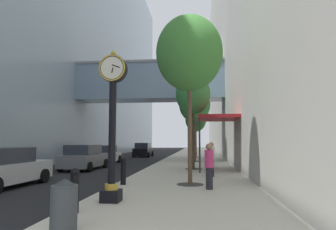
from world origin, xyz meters
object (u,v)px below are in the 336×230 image
at_px(street_tree_near, 189,54).
at_px(trash_bin, 64,205).
at_px(pedestrian_by_clock, 209,165).
at_px(pedestrian_walking, 211,158).
at_px(car_silver_near, 2,168).
at_px(street_clock, 112,117).
at_px(bollard_third, 123,170).
at_px(bollard_nearest, 75,189).
at_px(car_white_far, 105,155).
at_px(car_grey_mid, 84,158).
at_px(street_tree_mid_far, 195,104).
at_px(car_black_trailing, 143,150).
at_px(street_tree_mid_near, 193,95).
at_px(street_tree_far, 196,120).

bearing_deg(street_tree_near, trash_bin, -108.73).
bearing_deg(pedestrian_by_clock, pedestrian_walking, 86.68).
bearing_deg(pedestrian_by_clock, car_silver_near, 177.70).
xyz_separation_m(street_clock, bollard_third, (-0.53, 3.42, -1.93)).
bearing_deg(street_tree_near, bollard_nearest, -118.24).
relative_size(pedestrian_walking, pedestrian_by_clock, 1.02).
bearing_deg(car_white_far, car_grey_mid, -87.20).
xyz_separation_m(street_tree_near, street_tree_mid_far, (-0.00, 13.66, -0.52)).
height_order(car_grey_mid, car_black_trailing, car_black_trailing).
height_order(pedestrian_walking, car_white_far, pedestrian_walking).
height_order(street_tree_mid_near, car_white_far, street_tree_mid_near).
xyz_separation_m(street_tree_far, car_grey_mid, (-7.35, -13.45, -3.42)).
distance_m(street_tree_mid_far, trash_bin, 20.95).
height_order(pedestrian_walking, car_black_trailing, pedestrian_walking).
bearing_deg(car_silver_near, pedestrian_by_clock, -2.30).
relative_size(car_silver_near, car_black_trailing, 1.16).
bearing_deg(pedestrian_by_clock, street_tree_mid_far, 92.91).
bearing_deg(car_silver_near, car_white_far, 89.30).
xyz_separation_m(street_tree_far, trash_bin, (-2.27, -27.18, -3.55)).
xyz_separation_m(street_clock, car_white_far, (-5.40, 15.97, -1.89)).
relative_size(trash_bin, pedestrian_walking, 0.61).
relative_size(bollard_nearest, street_tree_mid_near, 0.18).
height_order(street_tree_near, pedestrian_by_clock, street_tree_near).
bearing_deg(car_white_far, bollard_third, -68.81).
bearing_deg(street_tree_far, car_black_trailing, 155.34).
height_order(street_tree_mid_far, car_white_far, street_tree_mid_far).
height_order(street_clock, street_tree_mid_near, street_tree_mid_near).
height_order(street_tree_far, trash_bin, street_tree_far).
bearing_deg(street_clock, bollard_nearest, -110.72).
bearing_deg(street_tree_mid_near, bollard_nearest, -102.93).
distance_m(bollard_nearest, street_tree_mid_near, 12.95).
xyz_separation_m(street_tree_mid_near, car_grey_mid, (-7.35, 0.21, -4.12)).
relative_size(trash_bin, car_silver_near, 0.22).
distance_m(bollard_third, pedestrian_by_clock, 3.60).
bearing_deg(street_tree_near, car_white_far, 121.80).
distance_m(street_clock, trash_bin, 3.57).
bearing_deg(car_grey_mid, car_black_trailing, 86.83).
distance_m(street_tree_mid_near, car_white_far, 10.24).
height_order(bollard_third, street_tree_near, street_tree_near).
height_order(pedestrian_by_clock, car_grey_mid, pedestrian_by_clock).
bearing_deg(bollard_third, street_tree_near, 6.03).
xyz_separation_m(street_tree_near, car_silver_near, (-7.77, -0.78, -4.84)).
bearing_deg(street_clock, pedestrian_by_clock, 41.12).
bearing_deg(car_silver_near, bollard_nearest, -40.69).
relative_size(trash_bin, car_black_trailing, 0.26).
relative_size(street_tree_near, pedestrian_by_clock, 4.23).
bearing_deg(bollard_third, car_black_trailing, 98.87).
xyz_separation_m(bollard_nearest, car_grey_mid, (-4.61, 12.15, 0.09)).
height_order(street_tree_mid_far, car_black_trailing, street_tree_mid_far).
xyz_separation_m(street_tree_near, car_grey_mid, (-7.35, 7.04, -4.84)).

